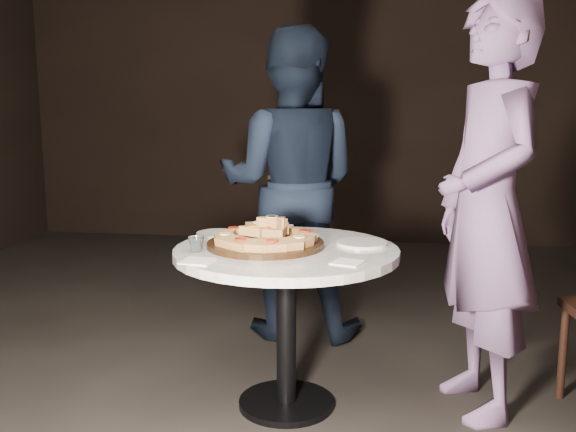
{
  "coord_description": "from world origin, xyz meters",
  "views": [
    {
      "loc": [
        0.49,
        -2.69,
        1.33
      ],
      "look_at": [
        0.09,
        0.0,
        0.85
      ],
      "focal_mm": 40.0,
      "sensor_mm": 36.0,
      "label": 1
    }
  ],
  "objects_px": {
    "focaccia_pile": "(267,234)",
    "chair_far": "(302,230)",
    "table": "(286,278)",
    "water_glass": "(196,244)",
    "diner_navy": "(290,185)",
    "serving_board": "(266,244)",
    "diner_teal": "(487,210)"
  },
  "relations": [
    {
      "from": "water_glass",
      "to": "diner_teal",
      "type": "xyz_separation_m",
      "value": [
        1.2,
        0.24,
        0.14
      ]
    },
    {
      "from": "table",
      "to": "chair_far",
      "type": "height_order",
      "value": "chair_far"
    },
    {
      "from": "table",
      "to": "water_glass",
      "type": "relative_size",
      "value": 18.32
    },
    {
      "from": "table",
      "to": "diner_teal",
      "type": "height_order",
      "value": "diner_teal"
    },
    {
      "from": "serving_board",
      "to": "focaccia_pile",
      "type": "relative_size",
      "value": 1.13
    },
    {
      "from": "diner_teal",
      "to": "water_glass",
      "type": "bearing_deg",
      "value": -95.51
    },
    {
      "from": "serving_board",
      "to": "diner_navy",
      "type": "relative_size",
      "value": 0.29
    },
    {
      "from": "diner_navy",
      "to": "diner_teal",
      "type": "bearing_deg",
      "value": 140.16
    },
    {
      "from": "chair_far",
      "to": "diner_navy",
      "type": "height_order",
      "value": "diner_navy"
    },
    {
      "from": "table",
      "to": "chair_far",
      "type": "bearing_deg",
      "value": 94.54
    },
    {
      "from": "table",
      "to": "diner_teal",
      "type": "relative_size",
      "value": 0.71
    },
    {
      "from": "chair_far",
      "to": "water_glass",
      "type": "bearing_deg",
      "value": 77.42
    },
    {
      "from": "serving_board",
      "to": "chair_far",
      "type": "distance_m",
      "value": 1.45
    },
    {
      "from": "serving_board",
      "to": "water_glass",
      "type": "bearing_deg",
      "value": -153.43
    },
    {
      "from": "focaccia_pile",
      "to": "serving_board",
      "type": "bearing_deg",
      "value": -170.74
    },
    {
      "from": "chair_far",
      "to": "diner_teal",
      "type": "relative_size",
      "value": 0.5
    },
    {
      "from": "diner_navy",
      "to": "serving_board",
      "type": "bearing_deg",
      "value": 92.94
    },
    {
      "from": "focaccia_pile",
      "to": "diner_teal",
      "type": "bearing_deg",
      "value": 6.14
    },
    {
      "from": "focaccia_pile",
      "to": "chair_far",
      "type": "bearing_deg",
      "value": 91.08
    },
    {
      "from": "diner_navy",
      "to": "water_glass",
      "type": "bearing_deg",
      "value": 78.58
    },
    {
      "from": "focaccia_pile",
      "to": "chair_far",
      "type": "relative_size",
      "value": 0.51
    },
    {
      "from": "table",
      "to": "diner_teal",
      "type": "bearing_deg",
      "value": 7.47
    },
    {
      "from": "water_glass",
      "to": "diner_navy",
      "type": "bearing_deg",
      "value": 77.35
    },
    {
      "from": "water_glass",
      "to": "focaccia_pile",
      "type": "bearing_deg",
      "value": 26.31
    },
    {
      "from": "table",
      "to": "diner_navy",
      "type": "bearing_deg",
      "value": 97.23
    },
    {
      "from": "water_glass",
      "to": "chair_far",
      "type": "height_order",
      "value": "chair_far"
    },
    {
      "from": "focaccia_pile",
      "to": "water_glass",
      "type": "distance_m",
      "value": 0.31
    },
    {
      "from": "table",
      "to": "serving_board",
      "type": "relative_size",
      "value": 2.5
    },
    {
      "from": "chair_far",
      "to": "diner_teal",
      "type": "distance_m",
      "value": 1.68
    },
    {
      "from": "table",
      "to": "diner_navy",
      "type": "relative_size",
      "value": 0.72
    },
    {
      "from": "water_glass",
      "to": "diner_teal",
      "type": "height_order",
      "value": "diner_teal"
    },
    {
      "from": "focaccia_pile",
      "to": "diner_navy",
      "type": "xyz_separation_m",
      "value": [
        -0.03,
        0.94,
        0.1
      ]
    }
  ]
}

